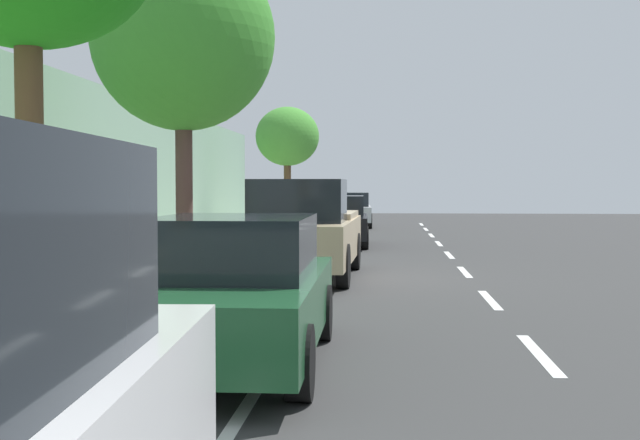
{
  "coord_description": "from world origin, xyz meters",
  "views": [
    {
      "loc": [
        -0.86,
        15.96,
        1.84
      ],
      "look_at": [
        0.41,
        0.39,
        1.17
      ],
      "focal_mm": 45.63,
      "sensor_mm": 36.0,
      "label": 1
    }
  ],
  "objects_px": {
    "parked_sedan_black_second": "(338,221)",
    "cyclist_with_backpack": "(269,222)",
    "parked_pickup_tan_mid": "(304,233)",
    "parked_sedan_silver_nearest": "(351,210)",
    "bicycle_at_curb": "(277,258)",
    "street_tree_mid_block": "(183,38)",
    "pedestrian_on_phone": "(13,244)",
    "street_tree_near_cyclist": "(287,137)",
    "fire_hydrant": "(276,230)",
    "parked_sedan_green_far": "(234,292)"
  },
  "relations": [
    {
      "from": "street_tree_near_cyclist",
      "to": "pedestrian_on_phone",
      "type": "height_order",
      "value": "street_tree_near_cyclist"
    },
    {
      "from": "parked_sedan_green_far",
      "to": "bicycle_at_curb",
      "type": "relative_size",
      "value": 3.25
    },
    {
      "from": "cyclist_with_backpack",
      "to": "parked_pickup_tan_mid",
      "type": "bearing_deg",
      "value": 148.31
    },
    {
      "from": "parked_pickup_tan_mid",
      "to": "fire_hydrant",
      "type": "bearing_deg",
      "value": -77.51
    },
    {
      "from": "parked_pickup_tan_mid",
      "to": "pedestrian_on_phone",
      "type": "xyz_separation_m",
      "value": [
        3.31,
        5.57,
        0.17
      ]
    },
    {
      "from": "parked_sedan_silver_nearest",
      "to": "cyclist_with_backpack",
      "type": "distance_m",
      "value": 19.27
    },
    {
      "from": "parked_sedan_green_far",
      "to": "street_tree_near_cyclist",
      "type": "xyz_separation_m",
      "value": [
        2.32,
        -23.64,
        2.97
      ]
    },
    {
      "from": "parked_sedan_silver_nearest",
      "to": "parked_pickup_tan_mid",
      "type": "distance_m",
      "value": 19.72
    },
    {
      "from": "pedestrian_on_phone",
      "to": "parked_sedan_black_second",
      "type": "bearing_deg",
      "value": -103.76
    },
    {
      "from": "parked_pickup_tan_mid",
      "to": "pedestrian_on_phone",
      "type": "height_order",
      "value": "parked_pickup_tan_mid"
    },
    {
      "from": "parked_pickup_tan_mid",
      "to": "cyclist_with_backpack",
      "type": "distance_m",
      "value": 0.91
    },
    {
      "from": "parked_sedan_silver_nearest",
      "to": "cyclist_with_backpack",
      "type": "relative_size",
      "value": 2.51
    },
    {
      "from": "parked_sedan_green_far",
      "to": "parked_pickup_tan_mid",
      "type": "bearing_deg",
      "value": -89.48
    },
    {
      "from": "parked_pickup_tan_mid",
      "to": "pedestrian_on_phone",
      "type": "distance_m",
      "value": 6.48
    },
    {
      "from": "fire_hydrant",
      "to": "parked_sedan_green_far",
      "type": "bearing_deg",
      "value": 96.03
    },
    {
      "from": "parked_sedan_black_second",
      "to": "cyclist_with_backpack",
      "type": "relative_size",
      "value": 2.5
    },
    {
      "from": "street_tree_near_cyclist",
      "to": "street_tree_mid_block",
      "type": "bearing_deg",
      "value": 90.0
    },
    {
      "from": "parked_pickup_tan_mid",
      "to": "parked_sedan_silver_nearest",
      "type": "bearing_deg",
      "value": -90.22
    },
    {
      "from": "bicycle_at_curb",
      "to": "pedestrian_on_phone",
      "type": "relative_size",
      "value": 0.85
    },
    {
      "from": "street_tree_mid_block",
      "to": "parked_pickup_tan_mid",
      "type": "bearing_deg",
      "value": -165.87
    },
    {
      "from": "parked_sedan_black_second",
      "to": "cyclist_with_backpack",
      "type": "distance_m",
      "value": 8.2
    },
    {
      "from": "parked_sedan_green_far",
      "to": "cyclist_with_backpack",
      "type": "bearing_deg",
      "value": -84.24
    },
    {
      "from": "parked_sedan_black_second",
      "to": "street_tree_near_cyclist",
      "type": "distance_m",
      "value": 8.21
    },
    {
      "from": "fire_hydrant",
      "to": "parked_sedan_silver_nearest",
      "type": "bearing_deg",
      "value": -96.49
    },
    {
      "from": "street_tree_near_cyclist",
      "to": "fire_hydrant",
      "type": "xyz_separation_m",
      "value": [
        -0.82,
        9.4,
        -3.14
      ]
    },
    {
      "from": "street_tree_mid_block",
      "to": "pedestrian_on_phone",
      "type": "height_order",
      "value": "street_tree_mid_block"
    },
    {
      "from": "parked_sedan_green_far",
      "to": "cyclist_with_backpack",
      "type": "relative_size",
      "value": 2.48
    },
    {
      "from": "parked_sedan_silver_nearest",
      "to": "pedestrian_on_phone",
      "type": "height_order",
      "value": "pedestrian_on_phone"
    },
    {
      "from": "parked_sedan_black_second",
      "to": "street_tree_near_cyclist",
      "type": "height_order",
      "value": "street_tree_near_cyclist"
    },
    {
      "from": "parked_sedan_silver_nearest",
      "to": "street_tree_near_cyclist",
      "type": "bearing_deg",
      "value": 58.85
    },
    {
      "from": "parked_sedan_black_second",
      "to": "parked_sedan_green_far",
      "type": "xyz_separation_m",
      "value": [
        0.1,
        16.38,
        0.0
      ]
    },
    {
      "from": "parked_pickup_tan_mid",
      "to": "street_tree_mid_block",
      "type": "distance_m",
      "value": 4.41
    },
    {
      "from": "bicycle_at_curb",
      "to": "street_tree_near_cyclist",
      "type": "xyz_separation_m",
      "value": [
        1.71,
        -15.85,
        3.34
      ]
    },
    {
      "from": "cyclist_with_backpack",
      "to": "street_tree_mid_block",
      "type": "height_order",
      "value": "street_tree_mid_block"
    },
    {
      "from": "cyclist_with_backpack",
      "to": "pedestrian_on_phone",
      "type": "relative_size",
      "value": 1.11
    },
    {
      "from": "cyclist_with_backpack",
      "to": "street_tree_mid_block",
      "type": "xyz_separation_m",
      "value": [
        1.49,
        1.04,
        3.56
      ]
    },
    {
      "from": "bicycle_at_curb",
      "to": "street_tree_near_cyclist",
      "type": "distance_m",
      "value": 16.28
    },
    {
      "from": "parked_sedan_black_second",
      "to": "street_tree_near_cyclist",
      "type": "xyz_separation_m",
      "value": [
        2.42,
        -7.26,
        2.97
      ]
    },
    {
      "from": "parked_sedan_silver_nearest",
      "to": "parked_sedan_green_far",
      "type": "height_order",
      "value": "same"
    },
    {
      "from": "parked_sedan_silver_nearest",
      "to": "street_tree_mid_block",
      "type": "distance_m",
      "value": 20.79
    },
    {
      "from": "cyclist_with_backpack",
      "to": "pedestrian_on_phone",
      "type": "bearing_deg",
      "value": 67.15
    },
    {
      "from": "parked_pickup_tan_mid",
      "to": "parked_sedan_green_far",
      "type": "relative_size",
      "value": 1.21
    },
    {
      "from": "street_tree_near_cyclist",
      "to": "pedestrian_on_phone",
      "type": "xyz_separation_m",
      "value": [
        1.05,
        21.44,
        -2.66
      ]
    },
    {
      "from": "parked_sedan_silver_nearest",
      "to": "street_tree_near_cyclist",
      "type": "xyz_separation_m",
      "value": [
        2.33,
        3.85,
        2.97
      ]
    },
    {
      "from": "parked_sedan_silver_nearest",
      "to": "parked_pickup_tan_mid",
      "type": "relative_size",
      "value": 0.83
    },
    {
      "from": "parked_sedan_black_second",
      "to": "street_tree_mid_block",
      "type": "xyz_separation_m",
      "value": [
        2.42,
        9.18,
        3.9
      ]
    },
    {
      "from": "bicycle_at_curb",
      "to": "cyclist_with_backpack",
      "type": "xyz_separation_m",
      "value": [
        0.22,
        -0.44,
        0.71
      ]
    },
    {
      "from": "street_tree_near_cyclist",
      "to": "parked_sedan_black_second",
      "type": "bearing_deg",
      "value": 108.44
    },
    {
      "from": "street_tree_near_cyclist",
      "to": "fire_hydrant",
      "type": "height_order",
      "value": "street_tree_near_cyclist"
    },
    {
      "from": "parked_sedan_silver_nearest",
      "to": "parked_sedan_green_far",
      "type": "bearing_deg",
      "value": 89.99
    }
  ]
}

